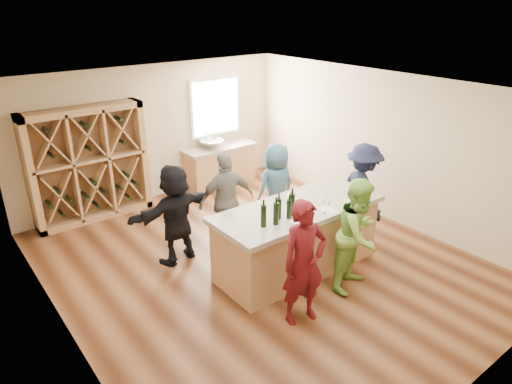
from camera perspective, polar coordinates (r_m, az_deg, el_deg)
floor at (r=7.61m, az=0.34°, el=-8.99°), size 6.00×7.00×0.10m
ceiling at (r=6.55m, az=0.40°, el=13.03°), size 6.00×7.00×0.10m
wall_back at (r=9.84m, az=-12.68°, el=7.25°), size 6.00×0.10×2.80m
wall_front at (r=5.01m, az=27.00°, el=-10.98°), size 6.00×0.10×2.80m
wall_left at (r=5.76m, az=-24.30°, el=-5.92°), size 0.10×7.00×2.80m
wall_right at (r=9.06m, az=15.74°, el=5.58°), size 0.10×7.00×2.80m
window_frame at (r=10.39m, az=-5.12°, el=10.54°), size 1.30×0.06×1.30m
window_pane at (r=10.37m, az=-5.01°, el=10.51°), size 1.18×0.01×1.18m
wine_rack at (r=9.16m, az=-20.15°, el=3.23°), size 2.20×0.45×2.20m
back_counter_base at (r=10.49m, az=-4.51°, el=3.17°), size 1.60×0.58×0.86m
back_counter_top at (r=10.35m, az=-4.59°, el=5.56°), size 1.70×0.62×0.06m
sink at (r=10.21m, az=-5.55°, el=6.01°), size 0.54×0.54×0.19m
faucet at (r=10.34m, az=-6.11°, el=6.53°), size 0.02×0.02×0.30m
tasting_counter_base at (r=7.22m, az=5.17°, el=-5.98°), size 2.60×1.00×1.00m
tasting_counter_top at (r=6.97m, az=5.33°, el=-2.09°), size 2.72×1.12×0.08m
wine_bottle_a at (r=6.26m, az=0.94°, el=-3.00°), size 0.10×0.10×0.32m
wine_bottle_b at (r=6.32m, az=2.52°, el=-2.72°), size 0.09×0.09×0.33m
wine_bottle_c at (r=6.49m, az=2.86°, el=-2.11°), size 0.10×0.10×0.31m
wine_bottle_d at (r=6.52m, az=4.16°, el=-2.12°), size 0.08×0.08×0.29m
wine_bottle_e at (r=6.61m, az=4.51°, el=-1.55°), size 0.09×0.09×0.34m
wine_glass_a at (r=6.41m, az=5.96°, el=-3.08°), size 0.09×0.09×0.20m
wine_glass_b at (r=6.76m, az=8.70°, el=-1.86°), size 0.09×0.09×0.19m
wine_glass_c at (r=7.13m, az=12.15°, el=-0.80°), size 0.07×0.07×0.18m
wine_glass_d at (r=7.07m, az=8.96°, el=-0.85°), size 0.08×0.08×0.16m
wine_glass_e at (r=7.43m, az=12.00°, el=0.29°), size 0.09×0.09×0.19m
tasting_menu_a at (r=6.47m, az=5.69°, el=-3.78°), size 0.30×0.36×0.00m
tasting_menu_b at (r=6.89m, az=8.90°, el=-2.22°), size 0.21×0.29×0.00m
tasting_menu_c at (r=7.25m, az=12.38°, el=-1.16°), size 0.32×0.36×0.00m
person_near_left at (r=5.95m, az=6.02°, el=-8.80°), size 0.71×0.58×1.73m
person_near_right at (r=6.75m, az=12.70°, el=-5.25°), size 0.92×0.66×1.71m
person_server at (r=8.21m, az=13.16°, el=0.05°), size 0.89×1.23×1.73m
person_far_mid at (r=7.71m, az=-3.67°, el=-1.06°), size 1.07×0.68×1.69m
person_far_right at (r=8.31m, az=2.52°, el=0.61°), size 0.80×0.53×1.64m
person_far_left at (r=7.37m, az=-10.00°, el=-2.72°), size 1.60×0.75×1.66m
wine_glass_f at (r=7.02m, az=3.95°, el=-0.70°), size 0.07×0.07×0.18m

